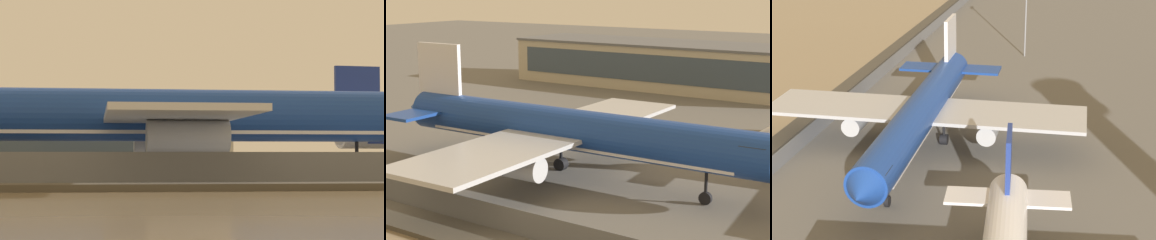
{
  "view_description": "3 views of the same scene",
  "coord_description": "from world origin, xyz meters",
  "views": [
    {
      "loc": [
        4.87,
        -70.6,
        2.47
      ],
      "look_at": [
        12.87,
        4.0,
        5.87
      ],
      "focal_mm": 70.0,
      "sensor_mm": 36.0,
      "label": 1
    },
    {
      "loc": [
        54.92,
        -60.63,
        23.56
      ],
      "look_at": [
        5.82,
        12.26,
        4.87
      ],
      "focal_mm": 60.0,
      "sensor_mm": 36.0,
      "label": 2
    },
    {
      "loc": [
        96.27,
        25.78,
        37.97
      ],
      "look_at": [
        8.85,
        7.65,
        4.27
      ],
      "focal_mm": 60.0,
      "sensor_mm": 36.0,
      "label": 3
    }
  ],
  "objects": [
    {
      "name": "baggage_tug",
      "position": [
        -0.49,
        20.17,
        0.81
      ],
      "size": [
        2.48,
        3.53,
        1.8
      ],
      "color": "#19519E",
      "rests_on": "ground"
    },
    {
      "name": "terminal_building",
      "position": [
        -10.03,
        73.73,
        5.21
      ],
      "size": [
        74.4,
        20.38,
        10.41
      ],
      "color": "#BCB299",
      "rests_on": "ground"
    },
    {
      "name": "cargo_jet_blue",
      "position": [
        11.11,
        1.83,
        6.01
      ],
      "size": [
        55.77,
        47.83,
        15.75
      ],
      "color": "#193D93",
      "rests_on": "ground"
    },
    {
      "name": "perimeter_fence",
      "position": [
        0.0,
        -16.0,
        1.31
      ],
      "size": [
        280.0,
        0.1,
        2.62
      ],
      "color": "slate",
      "rests_on": "ground"
    },
    {
      "name": "shoreline_seawall",
      "position": [
        0.0,
        -20.5,
        0.25
      ],
      "size": [
        320.0,
        3.0,
        0.5
      ],
      "color": "#474238",
      "rests_on": "ground"
    },
    {
      "name": "ground_plane",
      "position": [
        0.0,
        0.0,
        0.0
      ],
      "size": [
        500.0,
        500.0,
        0.0
      ],
      "primitive_type": "plane",
      "color": "#66635E"
    }
  ]
}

